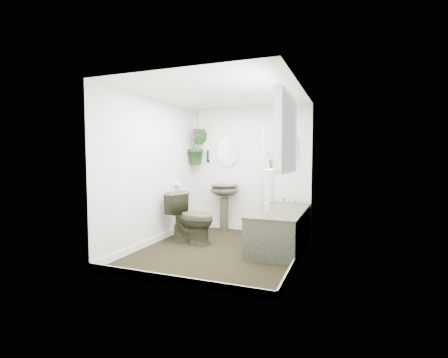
% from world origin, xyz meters
% --- Properties ---
extents(floor, '(2.30, 2.80, 0.02)m').
position_xyz_m(floor, '(0.00, 0.00, -0.01)').
color(floor, '#2C2514').
rests_on(floor, ground).
extents(ceiling, '(2.30, 2.80, 0.02)m').
position_xyz_m(ceiling, '(0.00, 0.00, 2.31)').
color(ceiling, white).
rests_on(ceiling, ground).
extents(wall_back, '(2.30, 0.02, 2.30)m').
position_xyz_m(wall_back, '(0.00, 1.41, 1.15)').
color(wall_back, silver).
rests_on(wall_back, ground).
extents(wall_front, '(2.30, 0.02, 2.30)m').
position_xyz_m(wall_front, '(0.00, -1.41, 1.15)').
color(wall_front, silver).
rests_on(wall_front, ground).
extents(wall_left, '(0.02, 2.80, 2.30)m').
position_xyz_m(wall_left, '(-1.16, 0.00, 1.15)').
color(wall_left, silver).
rests_on(wall_left, ground).
extents(wall_right, '(0.02, 2.80, 2.30)m').
position_xyz_m(wall_right, '(1.16, 0.00, 1.15)').
color(wall_right, silver).
rests_on(wall_right, ground).
extents(skirting, '(2.30, 2.80, 0.10)m').
position_xyz_m(skirting, '(0.00, 0.00, 0.05)').
color(skirting, white).
rests_on(skirting, floor).
extents(bathtub, '(0.72, 1.72, 0.58)m').
position_xyz_m(bathtub, '(0.80, 0.50, 0.29)').
color(bathtub, '#363525').
rests_on(bathtub, floor).
extents(bath_screen, '(0.04, 0.72, 1.40)m').
position_xyz_m(bath_screen, '(0.47, 0.99, 1.28)').
color(bath_screen, silver).
rests_on(bath_screen, bathtub).
extents(shower_box, '(0.20, 0.10, 0.35)m').
position_xyz_m(shower_box, '(0.80, 1.34, 1.55)').
color(shower_box, white).
rests_on(shower_box, wall_back).
extents(oval_mirror, '(0.46, 0.03, 0.62)m').
position_xyz_m(oval_mirror, '(-0.41, 1.37, 1.50)').
color(oval_mirror, beige).
rests_on(oval_mirror, wall_back).
extents(wall_sconce, '(0.04, 0.04, 0.22)m').
position_xyz_m(wall_sconce, '(-0.81, 1.36, 1.40)').
color(wall_sconce, black).
rests_on(wall_sconce, wall_back).
extents(toilet_roll_holder, '(0.11, 0.11, 0.11)m').
position_xyz_m(toilet_roll_holder, '(-1.10, 0.70, 0.90)').
color(toilet_roll_holder, white).
rests_on(toilet_roll_holder, wall_left).
extents(window_recess, '(0.08, 1.00, 0.90)m').
position_xyz_m(window_recess, '(1.09, -0.70, 1.65)').
color(window_recess, white).
rests_on(window_recess, wall_right).
extents(window_sill, '(0.18, 1.00, 0.04)m').
position_xyz_m(window_sill, '(1.02, -0.70, 1.23)').
color(window_sill, white).
rests_on(window_sill, wall_right).
extents(window_blinds, '(0.01, 0.86, 0.76)m').
position_xyz_m(window_blinds, '(1.04, -0.70, 1.65)').
color(window_blinds, white).
rests_on(window_blinds, wall_right).
extents(toilet, '(0.87, 0.61, 0.81)m').
position_xyz_m(toilet, '(-0.60, 0.24, 0.41)').
color(toilet, '#363525').
rests_on(toilet, floor).
extents(pedestal_sink, '(0.53, 0.46, 0.87)m').
position_xyz_m(pedestal_sink, '(-0.41, 1.21, 0.44)').
color(pedestal_sink, '#363525').
rests_on(pedestal_sink, floor).
extents(sill_plant, '(0.22, 0.19, 0.24)m').
position_xyz_m(sill_plant, '(0.97, -0.72, 1.37)').
color(sill_plant, black).
rests_on(sill_plant, window_sill).
extents(hanging_plant, '(0.46, 0.42, 0.68)m').
position_xyz_m(hanging_plant, '(-0.97, 1.25, 1.57)').
color(hanging_plant, black).
rests_on(hanging_plant, ceiling).
extents(soap_bottle, '(0.09, 0.09, 0.17)m').
position_xyz_m(soap_bottle, '(0.64, 0.28, 0.66)').
color(soap_bottle, black).
rests_on(soap_bottle, bathtub).
extents(hanging_pot, '(0.16, 0.16, 0.12)m').
position_xyz_m(hanging_pot, '(-0.97, 1.25, 1.85)').
color(hanging_pot, '#402A20').
rests_on(hanging_pot, ceiling).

